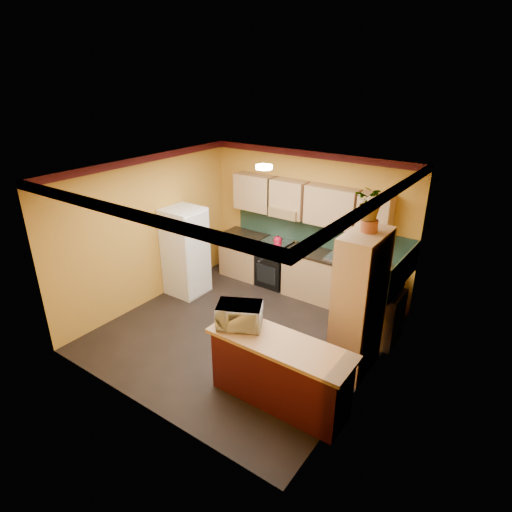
{
  "coord_description": "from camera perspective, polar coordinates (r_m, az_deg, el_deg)",
  "views": [
    {
      "loc": [
        3.65,
        -4.79,
        4.02
      ],
      "look_at": [
        -0.04,
        0.45,
        1.22
      ],
      "focal_mm": 30.0,
      "sensor_mm": 36.0,
      "label": 1
    }
  ],
  "objects": [
    {
      "name": "sink",
      "position": [
        7.79,
        11.2,
        -0.22
      ],
      "size": [
        0.48,
        0.4,
        0.03
      ],
      "primitive_type": "cube",
      "color": "silver",
      "rests_on": "countertop_back"
    },
    {
      "name": "countertop_back",
      "position": [
        8.12,
        6.23,
        0.82
      ],
      "size": [
        3.65,
        0.62,
        0.04
      ],
      "primitive_type": "cube",
      "color": "black",
      "rests_on": "base_cabinets_back"
    },
    {
      "name": "countertop_right",
      "position": [
        6.93,
        15.88,
        -4.16
      ],
      "size": [
        0.62,
        0.8,
        0.04
      ],
      "primitive_type": "cube",
      "color": "black",
      "rests_on": "base_cabinets_right"
    },
    {
      "name": "kettle",
      "position": [
        8.28,
        2.93,
        2.17
      ],
      "size": [
        0.2,
        0.2,
        0.18
      ],
      "primitive_type": null,
      "rotation": [
        0.0,
        0.0,
        0.17
      ],
      "color": "#B20B28",
      "rests_on": "stove"
    },
    {
      "name": "fern_pot",
      "position": [
        5.7,
        14.87,
        3.93
      ],
      "size": [
        0.22,
        0.22,
        0.16
      ],
      "primitive_type": "cylinder",
      "color": "brown",
      "rests_on": "pantry"
    },
    {
      "name": "base_cabinets_back",
      "position": [
        8.3,
        6.09,
        -2.1
      ],
      "size": [
        3.65,
        0.6,
        0.88
      ],
      "primitive_type": "cube",
      "color": "tan",
      "rests_on": "ground"
    },
    {
      "name": "stove",
      "position": [
        8.58,
        2.47,
        -0.98
      ],
      "size": [
        0.58,
        0.58,
        0.91
      ],
      "primitive_type": "cube",
      "color": "black",
      "rests_on": "ground"
    },
    {
      "name": "fridge",
      "position": [
        8.22,
        -9.39,
        0.57
      ],
      "size": [
        0.68,
        0.66,
        1.7
      ],
      "primitive_type": "cube",
      "color": "white",
      "rests_on": "ground"
    },
    {
      "name": "base_cabinets_right",
      "position": [
        7.15,
        15.48,
        -7.43
      ],
      "size": [
        0.6,
        0.8,
        0.88
      ],
      "primitive_type": "cube",
      "color": "tan",
      "rests_on": "ground"
    },
    {
      "name": "microwave",
      "position": [
        5.61,
        -2.23,
        -7.91
      ],
      "size": [
        0.69,
        0.61,
        0.32
      ],
      "primitive_type": "imported",
      "rotation": [
        0.0,
        0.0,
        0.48
      ],
      "color": "white",
      "rests_on": "bar_top"
    },
    {
      "name": "room_shell",
      "position": [
        6.53,
        -0.39,
        6.37
      ],
      "size": [
        4.24,
        4.24,
        2.72
      ],
      "color": "black",
      "rests_on": "ground"
    },
    {
      "name": "pantry",
      "position": [
        6.11,
        13.6,
        -6.22
      ],
      "size": [
        0.48,
        0.9,
        2.1
      ],
      "primitive_type": "cube",
      "color": "tan",
      "rests_on": "ground"
    },
    {
      "name": "bar_top",
      "position": [
        5.41,
        3.25,
        -11.59
      ],
      "size": [
        1.9,
        0.65,
        0.05
      ],
      "primitive_type": "cube",
      "color": "tan",
      "rests_on": "breakfast_bar"
    },
    {
      "name": "breakfast_bar",
      "position": [
        5.69,
        3.14,
        -15.42
      ],
      "size": [
        1.8,
        0.55,
        0.88
      ],
      "primitive_type": "cube",
      "color": "#4B1112",
      "rests_on": "ground"
    },
    {
      "name": "fern",
      "position": [
        5.6,
        15.19,
        6.86
      ],
      "size": [
        0.46,
        0.41,
        0.45
      ],
      "primitive_type": "imported",
      "rotation": [
        0.0,
        0.0,
        -0.17
      ],
      "color": "tan",
      "rests_on": "fern_pot"
    }
  ]
}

